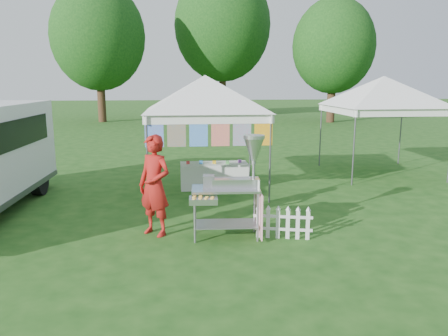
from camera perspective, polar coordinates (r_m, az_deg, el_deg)
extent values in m
plane|color=#1B4A15|center=(8.35, -0.76, -8.67)|extent=(120.00, 120.00, 0.00)
cylinder|color=#59595E|center=(10.08, -9.96, 0.83)|extent=(0.04, 0.04, 2.10)
cylinder|color=#59595E|center=(10.28, 6.04, 1.15)|extent=(0.04, 0.04, 2.10)
cylinder|color=#59595E|center=(12.88, -9.16, 3.11)|extent=(0.04, 0.04, 2.10)
cylinder|color=#59595E|center=(13.04, 3.43, 3.34)|extent=(0.04, 0.04, 2.10)
cube|color=white|center=(9.95, -1.92, 6.39)|extent=(3.00, 0.03, 0.22)
cube|color=white|center=(12.78, -2.87, 7.47)|extent=(3.00, 0.03, 0.22)
pyramid|color=white|center=(11.34, -2.49, 12.04)|extent=(4.24, 4.24, 0.90)
cylinder|color=#59595E|center=(9.95, -1.92, 6.85)|extent=(3.00, 0.03, 0.03)
cube|color=purple|center=(9.97, -9.12, 4.70)|extent=(0.42, 0.01, 0.70)
cube|color=orange|center=(9.95, -6.23, 4.77)|extent=(0.42, 0.01, 0.70)
cube|color=blue|center=(9.97, -3.35, 4.82)|extent=(0.42, 0.01, 0.70)
cube|color=#C5188C|center=(10.00, -0.47, 4.87)|extent=(0.42, 0.01, 0.70)
cube|color=#36CCC0|center=(10.06, 2.37, 4.90)|extent=(0.42, 0.01, 0.70)
cube|color=orange|center=(10.15, 5.17, 4.91)|extent=(0.42, 0.01, 0.70)
cylinder|color=#59595E|center=(12.50, 16.60, 2.54)|extent=(0.04, 0.04, 2.10)
cylinder|color=#59595E|center=(15.13, 12.49, 4.19)|extent=(0.04, 0.04, 2.10)
cylinder|color=#59595E|center=(16.26, 22.05, 4.11)|extent=(0.04, 0.04, 2.10)
cube|color=white|center=(13.01, 22.65, 6.69)|extent=(3.00, 0.03, 0.22)
cube|color=white|center=(15.56, 17.65, 7.64)|extent=(3.00, 0.03, 0.22)
pyramid|color=white|center=(14.25, 20.20, 11.22)|extent=(4.24, 4.24, 0.90)
cylinder|color=#59595E|center=(13.01, 22.68, 7.04)|extent=(3.00, 0.03, 0.03)
cylinder|color=#322412|center=(32.26, -15.74, 9.33)|extent=(0.56, 0.56, 3.96)
ellipsoid|color=#29621B|center=(32.38, -16.12, 16.18)|extent=(6.40, 6.40, 7.36)
cylinder|color=#322412|center=(36.01, -0.19, 10.61)|extent=(0.56, 0.56, 4.84)
ellipsoid|color=#29621B|center=(36.26, -0.19, 18.10)|extent=(7.60, 7.60, 8.74)
cylinder|color=#322412|center=(31.70, 13.83, 9.00)|extent=(0.56, 0.56, 3.52)
ellipsoid|color=#29621B|center=(31.77, 14.13, 15.21)|extent=(5.60, 5.60, 6.44)
cylinder|color=gray|center=(7.81, -3.84, -6.54)|extent=(0.04, 0.04, 0.92)
cylinder|color=gray|center=(7.88, 4.46, -6.39)|extent=(0.04, 0.04, 0.92)
cylinder|color=gray|center=(8.30, -3.81, -5.45)|extent=(0.04, 0.04, 0.92)
cylinder|color=gray|center=(8.36, 3.99, -5.33)|extent=(0.04, 0.04, 0.92)
cube|color=gray|center=(8.13, 0.21, -7.31)|extent=(1.20, 0.64, 0.02)
cube|color=#B7B7BC|center=(7.94, 0.22, -2.75)|extent=(1.26, 0.68, 0.04)
cube|color=#B7B7BC|center=(7.98, 1.52, -1.96)|extent=(0.88, 0.30, 0.15)
cube|color=gray|center=(7.95, -2.02, -1.75)|extent=(0.22, 0.24, 0.23)
cylinder|color=gray|center=(7.94, 3.89, 0.63)|extent=(0.05, 0.05, 0.92)
cone|color=#B7B7BC|center=(7.90, 3.92, 2.46)|extent=(0.39, 0.39, 0.41)
cylinder|color=#B7B7BC|center=(7.87, 3.94, 4.08)|extent=(0.41, 0.41, 0.06)
cube|color=#B7B7BC|center=(7.58, -2.71, -4.25)|extent=(0.51, 0.33, 0.10)
cube|color=#F7A6B1|center=(8.13, 4.64, -5.83)|extent=(0.06, 0.77, 0.83)
cube|color=white|center=(7.69, 4.55, -2.31)|extent=(0.02, 0.14, 0.18)
imported|color=#A41814|center=(8.20, -9.05, -2.28)|extent=(0.82, 0.78, 1.89)
cube|color=silver|center=(12.83, -26.46, 1.34)|extent=(2.16, 0.87, 1.01)
cube|color=black|center=(10.71, -24.75, 4.28)|extent=(0.14, 3.08, 0.62)
cube|color=black|center=(13.11, -26.10, 5.27)|extent=(1.90, 0.11, 0.62)
cylinder|color=black|center=(12.01, -23.00, -1.48)|extent=(0.28, 0.77, 0.76)
cube|color=silver|center=(8.13, 4.49, -7.17)|extent=(0.07, 0.04, 0.56)
cube|color=silver|center=(8.12, 5.77, -7.21)|extent=(0.07, 0.04, 0.56)
cube|color=silver|center=(8.12, 7.05, -7.25)|extent=(0.07, 0.04, 0.56)
cube|color=silver|center=(8.12, 8.33, -7.28)|extent=(0.07, 0.04, 0.56)
cube|color=silver|center=(8.13, 9.61, -7.31)|extent=(0.07, 0.04, 0.56)
cube|color=silver|center=(8.14, 10.88, -7.33)|extent=(0.07, 0.04, 0.56)
cube|color=silver|center=(8.15, 7.67, -7.93)|extent=(1.06, 0.28, 0.05)
cube|color=silver|center=(8.08, 7.71, -6.32)|extent=(1.06, 0.28, 0.05)
cube|color=white|center=(11.80, -1.30, -0.98)|extent=(1.80, 0.70, 0.68)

